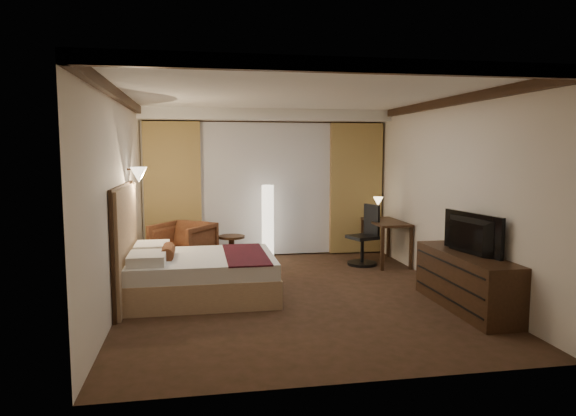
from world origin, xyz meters
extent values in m
cube|color=#322413|center=(0.00, 0.00, 0.00)|extent=(4.50, 5.50, 0.01)
cube|color=white|center=(0.00, 0.00, 2.70)|extent=(4.50, 5.50, 0.01)
cube|color=#F2E3D1|center=(0.00, 2.75, 1.35)|extent=(4.50, 0.02, 2.70)
cube|color=#F2E3D1|center=(-2.25, 0.00, 1.35)|extent=(0.02, 5.50, 2.70)
cube|color=#F2E3D1|center=(2.25, 0.00, 1.35)|extent=(0.02, 5.50, 2.70)
cube|color=white|center=(0.00, 2.50, 2.60)|extent=(4.50, 0.50, 0.20)
cube|color=silver|center=(0.00, 2.67, 1.25)|extent=(2.48, 0.04, 2.45)
cube|color=#A8974D|center=(-1.70, 2.61, 1.25)|extent=(1.00, 0.14, 2.45)
cube|color=#A8974D|center=(1.70, 2.61, 1.25)|extent=(1.00, 0.14, 2.45)
imported|color=#532A19|center=(-1.52, 1.77, 0.43)|extent=(1.14, 1.13, 0.87)
imported|color=black|center=(1.97, -1.00, 1.00)|extent=(0.76, 1.12, 0.14)
camera|label=1|loc=(-1.27, -6.75, 1.96)|focal=32.00mm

